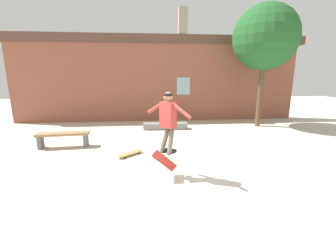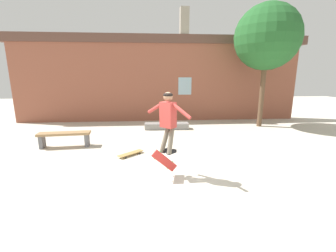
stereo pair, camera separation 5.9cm
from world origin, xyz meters
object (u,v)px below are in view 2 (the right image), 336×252
Objects in this scene: park_bench at (64,136)px; skate_ledge at (167,126)px; skater at (168,117)px; skateboard_flipping at (165,161)px; tree_right at (267,38)px; skateboard_resting at (131,153)px.

park_bench is 0.86× the size of skate_ledge.
skateboard_flipping is (-0.08, -0.04, -1.05)m from skater.
skate_ledge is at bearing -176.83° from tree_right.
skate_ledge is 5.15m from skater.
tree_right is 5.99m from skate_ledge.
skater is (-4.87, -5.22, -2.58)m from tree_right.
skateboard_flipping is at bearing 159.67° from skater.
skateboard_flipping is (-0.42, -5.00, 0.29)m from skate_ledge.
park_bench is at bearing 108.38° from skateboard_flipping.
skateboard_resting is at bearing 78.54° from skater.
park_bench is at bearing -162.62° from tree_right.
park_bench reaches higher than skate_ledge.
park_bench is at bearing 114.00° from skateboard_resting.
skate_ledge is at bearing 26.14° from skateboard_resting.
tree_right is 3.84× the size of skater.
park_bench is (-8.22, -2.57, -3.69)m from tree_right.
skate_ledge is 1.40× the size of skater.
skateboard_resting is (-1.37, -3.37, -0.08)m from skate_ledge.
skater is at bearing -133.02° from tree_right.
tree_right is 7.98× the size of skateboard_flipping.
skate_ledge reaches higher than skateboard_resting.
skater reaches higher than skateboard_resting.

